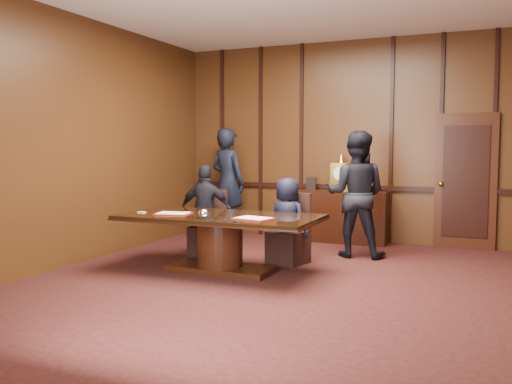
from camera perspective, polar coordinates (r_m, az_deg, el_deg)
room at (r=6.45m, az=2.66°, el=5.38°), size 7.00×7.04×3.50m
sideboard at (r=9.53m, az=8.91°, el=-2.34°), size 1.60×0.45×1.54m
conference_table at (r=7.20m, az=-3.80°, el=-4.39°), size 2.62×1.32×0.76m
folder_left at (r=7.32m, az=-8.69°, el=-2.24°), size 0.52×0.42×0.02m
folder_right at (r=6.74m, az=-0.27°, el=-2.79°), size 0.52×0.42×0.02m
inkstand at (r=6.76m, az=-5.56°, el=-2.39°), size 0.20×0.14×0.12m
notepad at (r=7.54m, az=-11.96°, el=-2.09°), size 0.10×0.08×0.01m
chair_left at (r=8.30m, az=-5.06°, el=-4.69°), size 0.54×0.54×0.99m
chair_right at (r=7.77m, az=3.51°, el=-5.33°), size 0.58×0.58×0.99m
signatory_left at (r=8.17m, az=-5.31°, el=-2.00°), size 0.86×0.50×1.39m
signatory_right at (r=7.65m, az=3.28°, el=-3.06°), size 0.67×0.51×1.23m
witness_left at (r=9.98m, az=-2.99°, el=0.99°), size 0.83×0.66×2.00m
witness_right at (r=8.27m, az=10.47°, el=-0.22°), size 0.96×0.77×1.89m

